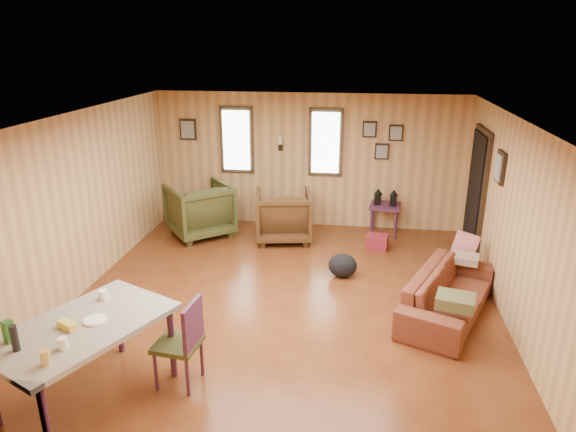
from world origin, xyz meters
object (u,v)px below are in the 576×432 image
Objects in this scene: recliner_brown at (283,213)px; end_table at (212,207)px; dining_table at (81,332)px; recliner_green at (200,207)px; sofa at (450,287)px; side_table at (385,204)px.

recliner_brown reaches higher than end_table.
dining_table reaches higher than recliner_brown.
dining_table is (0.19, -4.85, 0.37)m from end_table.
recliner_brown is at bearing 140.38° from recliner_green.
recliner_green is at bearing 83.37° from sofa.
side_table is at bearing 83.89° from dining_table.
sofa is 4.67m from end_table.
side_table is at bearing 149.56° from recliner_green.
end_table is (-1.39, 0.47, -0.11)m from recliner_brown.
recliner_brown is 1.79m from side_table.
sofa is 2.34× the size of side_table.
side_table is at bearing -173.68° from recliner_brown.
recliner_brown is at bearing 99.37° from dining_table.
sofa is 4.48m from recliner_green.
sofa reaches higher than end_table.
recliner_green is 0.50m from end_table.
dining_table reaches higher than recliner_green.
sofa is 1.90× the size of recliner_green.
recliner_brown is at bearing 70.52° from sofa.
end_table is (-3.81, 2.70, -0.01)m from sofa.
recliner_brown is 1.44× the size of end_table.
dining_table is at bearing -120.89° from side_table.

